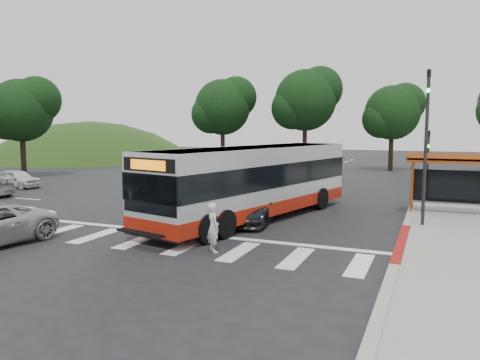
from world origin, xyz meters
The scene contains 17 objects.
ground centered at (0.00, 0.00, 0.00)m, with size 140.00×140.00×0.00m, color black.
sidewalk_east centered at (11.00, 8.00, 0.06)m, with size 4.00×40.00×0.12m, color gray.
curb_east centered at (9.00, 8.00, 0.07)m, with size 0.30×40.00×0.15m, color #9E9991.
curb_east_red centered at (9.00, -2.00, 0.08)m, with size 0.32×6.00×0.15m, color maroon.
hillside_nw centered at (-32.00, 30.00, 0.00)m, with size 44.00×44.00×10.00m, color #1A3D13.
crosswalk_ladder centered at (0.00, -5.00, 0.01)m, with size 18.00×2.60×0.01m, color silver.
bus_shelter centered at (10.80, 5.10, 2.35)m, with size 4.20×1.60×2.86m.
traffic_signal_ne_tall centered at (9.60, 1.49, 3.88)m, with size 0.18×0.37×6.50m.
traffic_signal_ne_short centered at (9.60, 8.49, 2.48)m, with size 0.18×0.37×4.00m.
tree_north_a centered at (-1.92, 26.07, 6.92)m, with size 6.60×6.15×10.17m.
tree_north_b centered at (6.07, 28.06, 5.66)m, with size 5.72×5.33×8.43m.
tree_north_c centered at (-9.92, 24.06, 6.29)m, with size 6.16×5.74×9.30m.
tree_west_a centered at (-21.93, 10.06, 5.66)m, with size 5.72×5.33×8.43m.
transit_bus centered at (2.42, 0.58, 1.65)m, with size 2.76×12.74×3.29m, color silver, non-canonical shape.
pedestrian centered at (3.21, -5.32, 0.84)m, with size 0.61×0.40×1.68m, color silver.
dark_sedan centered at (2.64, -0.08, 0.68)m, with size 1.92×4.72×1.37m, color black.
west_car_white centered at (-16.81, 4.61, 0.63)m, with size 1.49×3.70×1.26m, color silver.
Camera 1 is at (9.98, -19.16, 4.17)m, focal length 35.00 mm.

